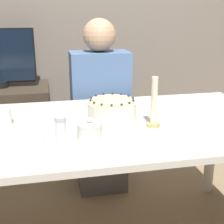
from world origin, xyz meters
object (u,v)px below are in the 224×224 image
at_px(candle, 154,107).
at_px(cake, 112,111).
at_px(sugar_shaker, 61,129).
at_px(person_man_blue_shirt, 100,118).
at_px(sugar_bowl, 90,131).

bearing_deg(candle, cake, 151.42).
relative_size(sugar_shaker, person_man_blue_shirt, 0.09).
relative_size(sugar_bowl, sugar_shaker, 0.98).
distance_m(sugar_shaker, candle, 0.46).
xyz_separation_m(cake, sugar_shaker, (-0.26, -0.20, 0.00)).
bearing_deg(sugar_bowl, candle, 17.64).
bearing_deg(sugar_shaker, sugar_bowl, -0.52).
height_order(cake, candle, candle).
bearing_deg(person_man_blue_shirt, sugar_bowl, 77.40).
height_order(cake, person_man_blue_shirt, person_man_blue_shirt).
xyz_separation_m(sugar_bowl, person_man_blue_shirt, (0.19, 0.85, -0.24)).
distance_m(cake, sugar_shaker, 0.33).
bearing_deg(cake, candle, -28.58).
bearing_deg(sugar_shaker, cake, 37.42).
relative_size(sugar_bowl, person_man_blue_shirt, 0.09).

